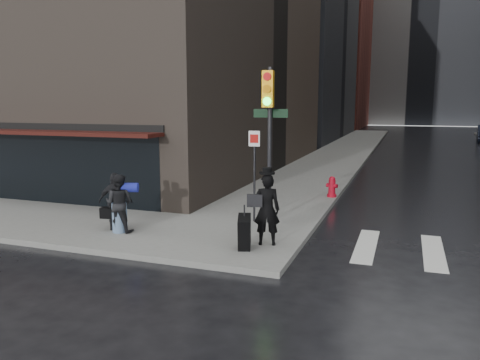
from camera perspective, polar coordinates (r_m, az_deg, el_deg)
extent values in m
plane|color=black|center=(12.34, -1.83, -7.67)|extent=(140.00, 140.00, 0.00)
cube|color=slate|center=(38.38, 13.09, 3.80)|extent=(4.00, 50.00, 0.15)
cube|color=silver|center=(12.53, 15.13, -7.70)|extent=(0.50, 3.00, 0.01)
cube|color=silver|center=(12.53, 22.51, -8.10)|extent=(0.50, 3.00, 0.01)
cube|color=maroon|center=(75.59, 6.48, 16.40)|extent=(22.00, 20.00, 26.00)
cube|color=slate|center=(89.85, 21.43, 16.62)|extent=(40.00, 12.00, 32.00)
cube|color=black|center=(17.40, -21.22, 1.41)|extent=(8.00, 0.12, 2.60)
cube|color=#340F0B|center=(16.91, -22.57, 5.38)|extent=(8.40, 1.10, 0.12)
cube|color=black|center=(17.23, -21.65, 6.06)|extent=(8.40, 0.08, 0.22)
imported|color=black|center=(11.47, 3.28, -3.63)|extent=(0.74, 0.59, 1.77)
cylinder|color=black|center=(11.31, 3.32, 0.85)|extent=(0.38, 0.38, 0.05)
cylinder|color=black|center=(11.30, 3.32, 1.16)|extent=(0.24, 0.24, 0.14)
cube|color=black|center=(11.37, 1.80, -2.52)|extent=(0.40, 0.22, 0.31)
cube|color=black|center=(11.20, 0.53, -6.43)|extent=(0.48, 0.74, 0.90)
cylinder|color=black|center=(11.08, 0.53, -4.08)|extent=(0.04, 0.04, 0.41)
imported|color=black|center=(13.03, -14.53, -2.77)|extent=(0.85, 0.71, 1.59)
cube|color=black|center=(13.40, -15.62, -3.87)|extent=(0.51, 0.32, 0.30)
cylinder|color=#1B2297|center=(12.94, -13.35, -0.90)|extent=(0.53, 0.39, 0.25)
imported|color=black|center=(13.28, -14.92, -2.55)|extent=(1.00, 0.65, 1.59)
cylinder|color=black|center=(13.45, 3.62, 4.08)|extent=(0.13, 0.13, 4.46)
cube|color=orange|center=(13.16, 3.44, 11.01)|extent=(0.32, 0.21, 1.00)
cylinder|color=red|center=(13.07, 3.34, 12.49)|extent=(0.23, 0.07, 0.22)
cylinder|color=orange|center=(13.05, 3.32, 11.02)|extent=(0.23, 0.07, 0.22)
cylinder|color=#19E533|center=(13.05, 3.31, 9.56)|extent=(0.23, 0.07, 0.22)
cylinder|color=black|center=(13.67, 1.77, 0.41)|extent=(0.07, 0.07, 2.67)
cube|color=white|center=(13.51, 1.75, 5.06)|extent=(0.33, 0.03, 0.45)
cube|color=black|center=(13.47, 3.76, 8.12)|extent=(1.00, 0.07, 0.25)
cylinder|color=#A80A1C|center=(17.83, 11.11, -1.85)|extent=(0.34, 0.34, 0.11)
cylinder|color=#A80A1C|center=(17.78, 11.14, -1.01)|extent=(0.26, 0.26, 0.64)
sphere|color=#A80A1C|center=(17.73, 11.17, 0.07)|extent=(0.23, 0.23, 0.23)
cylinder|color=#A80A1C|center=(17.76, 11.15, -0.67)|extent=(0.45, 0.28, 0.15)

